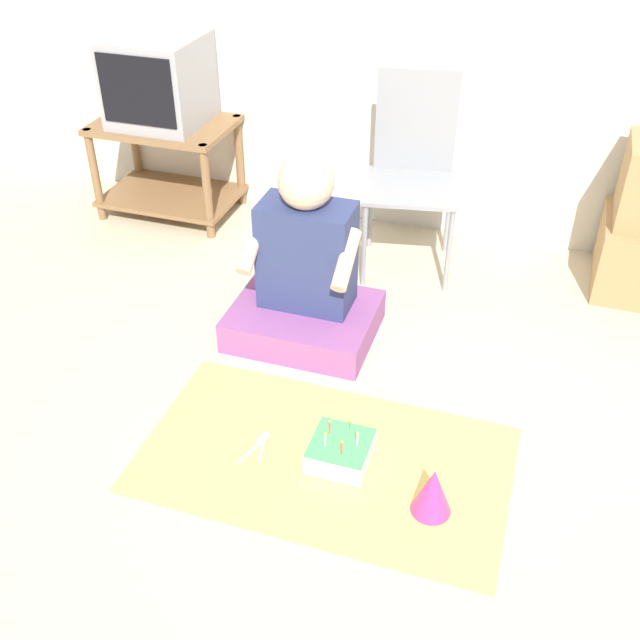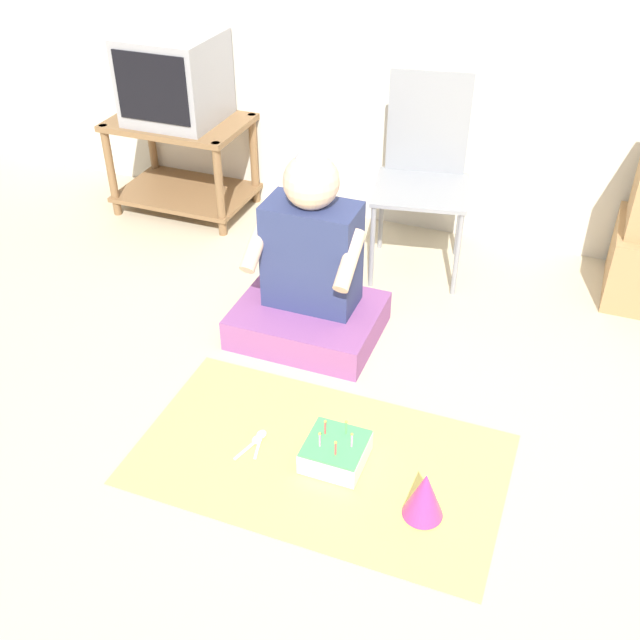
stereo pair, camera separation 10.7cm
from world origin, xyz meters
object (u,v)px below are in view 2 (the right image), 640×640
at_px(birthday_cake, 336,452).
at_px(party_hat_blue, 424,495).
at_px(tv, 174,78).
at_px(folding_chair, 424,164).
at_px(person_seated, 310,275).

height_order(birthday_cake, party_hat_blue, party_hat_blue).
relative_size(tv, folding_chair, 0.50).
bearing_deg(folding_chair, party_hat_blue, -74.29).
bearing_deg(person_seated, birthday_cake, -62.07).
bearing_deg(person_seated, tv, 141.63).
height_order(folding_chair, person_seated, folding_chair).
bearing_deg(birthday_cake, folding_chair, 93.74).
relative_size(folding_chair, person_seated, 1.04).
height_order(tv, party_hat_blue, tv).
xyz_separation_m(tv, party_hat_blue, (1.81, -1.69, -0.64)).
bearing_deg(tv, party_hat_blue, -42.98).
relative_size(person_seated, birthday_cake, 4.23).
bearing_deg(birthday_cake, person_seated, 117.93).
height_order(tv, folding_chair, tv).
bearing_deg(party_hat_blue, folding_chair, 105.71).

